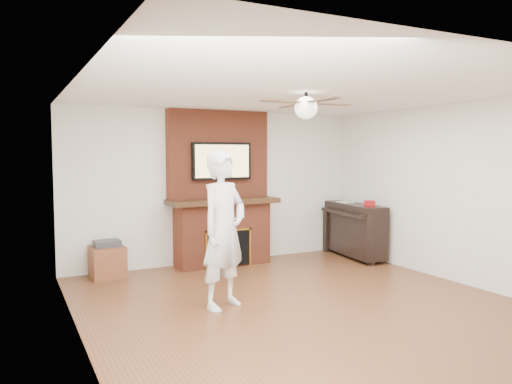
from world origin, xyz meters
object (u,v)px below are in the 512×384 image
side_table (107,260)px  piano (354,229)px  fireplace (221,203)px  person (224,230)px

side_table → piano: 4.13m
fireplace → person: 2.32m
fireplace → side_table: size_ratio=4.62×
fireplace → side_table: 1.97m
side_table → piano: bearing=-8.9°
fireplace → piano: bearing=-13.6°
fireplace → person: size_ratio=1.37×
piano → fireplace: bearing=173.0°
fireplace → side_table: bearing=-177.9°
person → side_table: person is taller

